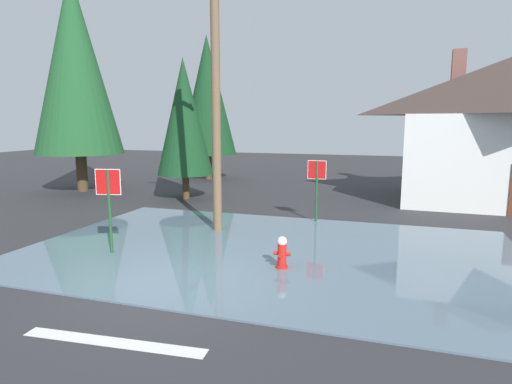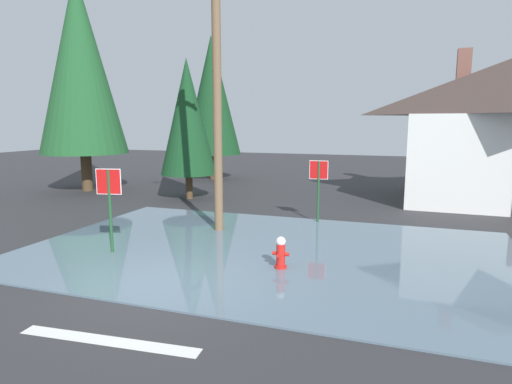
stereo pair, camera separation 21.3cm
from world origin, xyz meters
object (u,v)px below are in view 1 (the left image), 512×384
(pine_tree_tall_left, at_px, (207,96))
(stop_sign_far, at_px, (317,179))
(pine_tree_mid_left, at_px, (75,64))
(utility_pole, at_px, (216,80))
(pine_tree_short_left, at_px, (184,117))
(fire_hydrant, at_px, (282,253))
(house, at_px, (512,127))
(stop_sign_near, at_px, (109,194))

(pine_tree_tall_left, bearing_deg, stop_sign_far, -48.77)
(stop_sign_far, height_order, pine_tree_mid_left, pine_tree_mid_left)
(utility_pole, height_order, pine_tree_mid_left, pine_tree_mid_left)
(utility_pole, height_order, pine_tree_short_left, utility_pole)
(fire_hydrant, height_order, stop_sign_far, stop_sign_far)
(utility_pole, xyz_separation_m, pine_tree_mid_left, (-9.91, 5.55, 1.54))
(utility_pole, bearing_deg, pine_tree_mid_left, 150.75)
(fire_hydrant, relative_size, stop_sign_far, 0.37)
(stop_sign_far, bearing_deg, pine_tree_mid_left, 165.39)
(house, distance_m, pine_tree_short_left, 14.43)
(pine_tree_tall_left, height_order, pine_tree_short_left, pine_tree_tall_left)
(pine_tree_tall_left, bearing_deg, house, -11.32)
(stop_sign_far, bearing_deg, fire_hydrant, -88.97)
(stop_sign_near, bearing_deg, pine_tree_short_left, 103.61)
(stop_sign_near, distance_m, pine_tree_tall_left, 15.99)
(pine_tree_short_left, bearing_deg, stop_sign_near, -76.39)
(stop_sign_far, relative_size, house, 0.23)
(utility_pole, xyz_separation_m, stop_sign_far, (2.84, 2.23, -3.27))
(stop_sign_near, height_order, fire_hydrant, stop_sign_near)
(fire_hydrant, distance_m, utility_pole, 6.09)
(stop_sign_far, bearing_deg, stop_sign_near, -130.30)
(stop_sign_near, relative_size, utility_pole, 0.25)
(fire_hydrant, relative_size, pine_tree_tall_left, 0.09)
(pine_tree_mid_left, distance_m, pine_tree_short_left, 6.68)
(utility_pole, height_order, stop_sign_far, utility_pole)
(fire_hydrant, bearing_deg, utility_pole, 134.67)
(house, relative_size, pine_tree_mid_left, 0.89)
(stop_sign_near, height_order, stop_sign_far, stop_sign_near)
(house, bearing_deg, stop_sign_near, -135.01)
(fire_hydrant, bearing_deg, stop_sign_near, -177.23)
(fire_hydrant, height_order, pine_tree_short_left, pine_tree_short_left)
(utility_pole, bearing_deg, pine_tree_tall_left, 115.36)
(stop_sign_far, bearing_deg, utility_pole, -141.93)
(stop_sign_near, bearing_deg, house, 44.99)
(house, height_order, pine_tree_mid_left, pine_tree_mid_left)
(stop_sign_near, bearing_deg, pine_tree_mid_left, 132.99)
(fire_hydrant, bearing_deg, stop_sign_far, 91.03)
(stop_sign_near, distance_m, fire_hydrant, 4.86)
(pine_tree_short_left, bearing_deg, pine_tree_mid_left, 176.42)
(stop_sign_near, bearing_deg, fire_hydrant, 2.77)
(pine_tree_short_left, bearing_deg, stop_sign_far, -23.95)
(utility_pole, height_order, pine_tree_tall_left, utility_pole)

